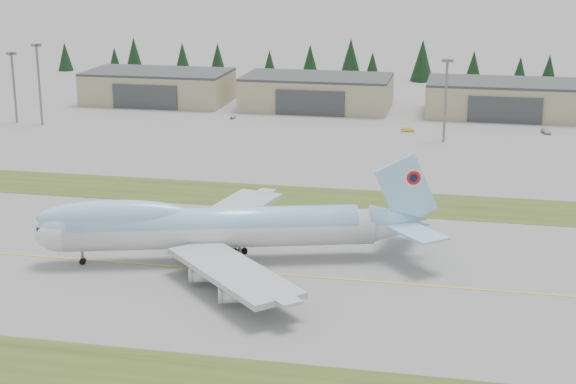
% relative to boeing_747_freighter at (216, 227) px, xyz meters
% --- Properties ---
extents(ground, '(7000.00, 7000.00, 0.00)m').
position_rel_boeing_747_freighter_xyz_m(ground, '(7.42, -4.51, -6.10)').
color(ground, slate).
rests_on(ground, ground).
extents(grass_strip_near, '(400.00, 14.00, 0.08)m').
position_rel_boeing_747_freighter_xyz_m(grass_strip_near, '(7.42, -42.51, -6.10)').
color(grass_strip_near, '#354619').
rests_on(grass_strip_near, ground).
extents(grass_strip_far, '(400.00, 18.00, 0.08)m').
position_rel_boeing_747_freighter_xyz_m(grass_strip_far, '(7.42, 40.49, -6.10)').
color(grass_strip_far, '#354619').
rests_on(grass_strip_far, ground).
extents(taxiway_line_main, '(400.00, 0.40, 0.02)m').
position_rel_boeing_747_freighter_xyz_m(taxiway_line_main, '(7.42, -4.51, -6.10)').
color(taxiway_line_main, yellow).
rests_on(taxiway_line_main, ground).
extents(boeing_747_freighter, '(70.12, 58.24, 18.49)m').
position_rel_boeing_747_freighter_xyz_m(boeing_747_freighter, '(0.00, 0.00, 0.00)').
color(boeing_747_freighter, silver).
rests_on(boeing_747_freighter, ground).
extents(hangar_left, '(48.00, 26.60, 10.80)m').
position_rel_boeing_747_freighter_xyz_m(hangar_left, '(-62.58, 145.38, -0.71)').
color(hangar_left, tan).
rests_on(hangar_left, ground).
extents(hangar_center, '(48.00, 26.60, 10.80)m').
position_rel_boeing_747_freighter_xyz_m(hangar_center, '(-7.58, 145.38, -0.71)').
color(hangar_center, tan).
rests_on(hangar_center, ground).
extents(hangar_right, '(48.00, 26.60, 10.80)m').
position_rel_boeing_747_freighter_xyz_m(hangar_right, '(52.42, 145.38, -0.71)').
color(hangar_right, tan).
rests_on(hangar_right, ground).
extents(floodlight_masts, '(183.09, 5.16, 24.21)m').
position_rel_boeing_747_freighter_xyz_m(floodlight_masts, '(-14.76, 103.01, 9.59)').
color(floodlight_masts, slate).
rests_on(floodlight_masts, ground).
extents(service_vehicle_a, '(1.41, 3.36, 1.14)m').
position_rel_boeing_747_freighter_xyz_m(service_vehicle_a, '(-30.29, 122.88, -6.10)').
color(service_vehicle_a, '#BBBABD').
rests_on(service_vehicle_a, ground).
extents(service_vehicle_b, '(4.00, 1.73, 1.28)m').
position_rel_boeing_747_freighter_xyz_m(service_vehicle_b, '(24.64, 114.10, -6.10)').
color(service_vehicle_b, gold).
rests_on(service_vehicle_b, ground).
extents(service_vehicle_c, '(3.16, 5.01, 1.35)m').
position_rel_boeing_747_freighter_xyz_m(service_vehicle_c, '(63.79, 119.48, -6.10)').
color(service_vehicle_c, '#AAA9AE').
rests_on(service_vehicle_c, ground).
extents(conifer_belt, '(277.25, 15.59, 16.42)m').
position_rel_boeing_747_freighter_xyz_m(conifer_belt, '(21.03, 207.97, 1.07)').
color(conifer_belt, black).
rests_on(conifer_belt, ground).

